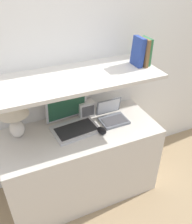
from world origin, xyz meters
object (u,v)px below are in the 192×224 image
laptop_small (112,116)px  book_blue (138,52)px  table_lamp (13,111)px  computer_mouse (102,131)px  laptop_large (72,121)px  router_box (86,109)px  book_green (146,51)px  book_brown (142,52)px

laptop_small → book_blue: (0.22, 0.03, 0.53)m
table_lamp → computer_mouse: (0.62, -0.22, -0.22)m
computer_mouse → laptop_small: bearing=38.5°
table_lamp → laptop_large: (0.43, -0.06, -0.18)m
laptop_small → computer_mouse: size_ratio=2.20×
table_lamp → laptop_small: 0.81m
computer_mouse → router_box: bearing=94.4°
book_green → router_box: bearing=165.0°
laptop_small → book_brown: (0.25, 0.03, 0.53)m
laptop_small → book_green: bearing=5.4°
computer_mouse → book_brown: 0.70m
table_lamp → laptop_large: 0.47m
computer_mouse → laptop_large: bearing=139.3°
book_green → book_blue: book_blue is taller
laptop_large → router_box: size_ratio=2.79×
book_blue → computer_mouse: bearing=-157.6°
laptop_large → laptop_small: 0.35m
computer_mouse → book_blue: bearing=22.4°
laptop_large → table_lamp: bearing=172.3°
table_lamp → laptop_small: bearing=-6.9°
book_brown → router_box: bearing=164.0°
computer_mouse → router_box: router_box is taller
laptop_large → book_brown: book_brown is taller
table_lamp → router_box: (0.60, 0.06, -0.17)m
laptop_small → router_box: (-0.18, 0.15, 0.03)m
laptop_large → book_blue: bearing=-0.9°
table_lamp → book_blue: 1.05m
computer_mouse → book_green: size_ratio=0.50×
table_lamp → book_blue: size_ratio=1.59×
laptop_large → laptop_small: bearing=-5.9°
laptop_large → computer_mouse: 0.25m
computer_mouse → table_lamp: bearing=160.4°
router_box → book_brown: size_ratio=0.65×
laptop_small → computer_mouse: bearing=-141.5°
computer_mouse → router_box: 0.28m
laptop_large → router_box: bearing=34.5°
table_lamp → router_box: bearing=5.5°
laptop_large → book_green: book_green is taller
laptop_small → book_green: book_green is taller
laptop_large → book_green: bearing=-0.8°
router_box → book_brown: bearing=-16.0°
laptop_small → router_box: size_ratio=1.64×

